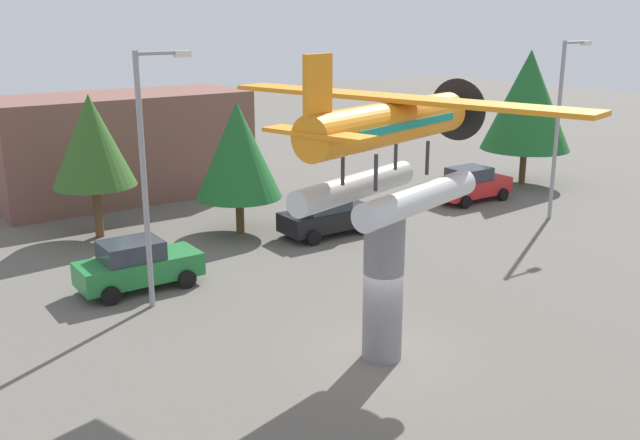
# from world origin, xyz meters

# --- Properties ---
(ground_plane) EXTENTS (140.00, 140.00, 0.00)m
(ground_plane) POSITION_xyz_m (0.00, 0.00, 0.00)
(ground_plane) COLOR #605B54
(display_pedestal) EXTENTS (1.10, 1.10, 4.37)m
(display_pedestal) POSITION_xyz_m (0.00, 0.00, 2.18)
(display_pedestal) COLOR slate
(display_pedestal) RESTS_ON ground
(floatplane_monument) EXTENTS (7.19, 10.29, 4.00)m
(floatplane_monument) POSITION_xyz_m (0.13, 0.04, 6.04)
(floatplane_monument) COLOR silver
(floatplane_monument) RESTS_ON display_pedestal
(car_mid_green) EXTENTS (4.20, 2.02, 1.76)m
(car_mid_green) POSITION_xyz_m (-3.59, 8.88, 0.88)
(car_mid_green) COLOR #237A38
(car_mid_green) RESTS_ON ground
(car_far_black) EXTENTS (4.20, 2.02, 1.76)m
(car_far_black) POSITION_xyz_m (5.44, 10.34, 0.88)
(car_far_black) COLOR black
(car_far_black) RESTS_ON ground
(car_distant_red) EXTENTS (4.20, 2.02, 1.76)m
(car_distant_red) POSITION_xyz_m (14.90, 10.97, 0.88)
(car_distant_red) COLOR red
(car_distant_red) RESTS_ON ground
(streetlight_primary) EXTENTS (1.84, 0.28, 8.16)m
(streetlight_primary) POSITION_xyz_m (-3.62, 7.13, 4.72)
(streetlight_primary) COLOR gray
(streetlight_primary) RESTS_ON ground
(streetlight_secondary) EXTENTS (1.84, 0.28, 8.10)m
(streetlight_secondary) POSITION_xyz_m (15.78, 6.58, 4.69)
(streetlight_secondary) COLOR gray
(streetlight_secondary) RESTS_ON ground
(storefront_building) EXTENTS (12.63, 5.36, 5.32)m
(storefront_building) POSITION_xyz_m (0.81, 22.00, 2.66)
(storefront_building) COLOR brown
(storefront_building) RESTS_ON ground
(tree_east) EXTENTS (3.45, 3.45, 6.09)m
(tree_east) POSITION_xyz_m (-2.70, 15.70, 4.15)
(tree_east) COLOR brown
(tree_east) RESTS_ON ground
(tree_center_back) EXTENTS (3.69, 3.69, 5.70)m
(tree_center_back) POSITION_xyz_m (2.57, 12.81, 3.63)
(tree_center_back) COLOR brown
(tree_center_back) RESTS_ON ground
(tree_far_east) EXTENTS (4.88, 4.88, 7.39)m
(tree_far_east) POSITION_xyz_m (20.19, 12.11, 4.67)
(tree_far_east) COLOR brown
(tree_far_east) RESTS_ON ground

